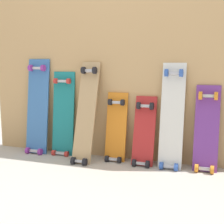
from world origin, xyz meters
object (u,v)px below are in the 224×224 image
Objects in this scene: skateboard_orange at (116,131)px; skateboard_purple at (206,132)px; skateboard_teal at (63,117)px; skateboard_white at (172,120)px; skateboard_red at (144,135)px; skateboard_natural at (86,115)px; skateboard_blue at (37,110)px.

skateboard_purple reaches higher than skateboard_orange.
skateboard_purple is (1.32, -0.03, -0.04)m from skateboard_teal.
skateboard_white reaches higher than skateboard_teal.
skateboard_white is (0.23, 0.01, 0.14)m from skateboard_red.
skateboard_natural is 1.40× the size of skateboard_orange.
skateboard_red is at bearing -178.19° from skateboard_purple.
skateboard_white reaches higher than skateboard_orange.
skateboard_natural is at bearing -161.45° from skateboard_orange.
skateboard_orange reaches higher than skateboard_red.
skateboard_orange is at bearing 174.01° from skateboard_red.
skateboard_blue is 0.27m from skateboard_teal.
skateboard_purple is (1.03, 0.07, -0.09)m from skateboard_natural.
skateboard_purple is at bearing -0.83° from skateboard_orange.
skateboard_blue reaches higher than skateboard_orange.
skateboard_purple is (1.58, -0.01, -0.11)m from skateboard_blue.
skateboard_white is at bearing -178.00° from skateboard_purple.
skateboard_blue is at bearing 179.19° from skateboard_white.
skateboard_natural reaches higher than skateboard_red.
skateboard_purple is at bearing 4.13° from skateboard_natural.
skateboard_natural is 1.04m from skateboard_purple.
skateboard_purple reaches higher than skateboard_red.
skateboard_orange is at bearing -1.61° from skateboard_teal.
skateboard_blue is 1.04× the size of skateboard_white.
skateboard_teal is 1.14× the size of skateboard_purple.
skateboard_teal reaches higher than skateboard_orange.
skateboard_teal is 0.55m from skateboard_orange.
skateboard_natural reaches higher than skateboard_orange.
skateboard_orange is 0.52m from skateboard_white.
skateboard_teal is 0.81m from skateboard_red.
skateboard_red is (1.07, -0.02, -0.16)m from skateboard_blue.
skateboard_blue is 1.30m from skateboard_white.
skateboard_white is at bearing -0.81° from skateboard_blue.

